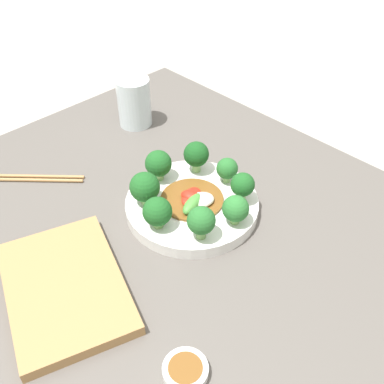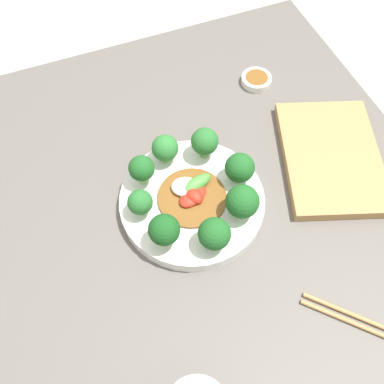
{
  "view_description": "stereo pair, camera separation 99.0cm",
  "coord_description": "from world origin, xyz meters",
  "px_view_note": "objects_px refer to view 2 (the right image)",
  "views": [
    {
      "loc": [
        -0.46,
        0.4,
        1.32
      ],
      "look_at": [
        -0.02,
        -0.03,
        0.79
      ],
      "focal_mm": 42.0,
      "sensor_mm": 36.0,
      "label": 1
    },
    {
      "loc": [
        0.34,
        -0.17,
        1.42
      ],
      "look_at": [
        -0.02,
        -0.03,
        0.79
      ],
      "focal_mm": 42.0,
      "sensor_mm": 36.0,
      "label": 2
    }
  ],
  "objects_px": {
    "broccoli_west": "(165,148)",
    "stirfry_center": "(192,192)",
    "broccoli_south": "(140,202)",
    "chopsticks": "(375,328)",
    "broccoli_east": "(214,234)",
    "broccoli_southwest": "(142,169)",
    "broccoli_northwest": "(205,142)",
    "sauce_dish": "(256,80)",
    "cutting_board": "(331,157)",
    "broccoli_southeast": "(164,230)",
    "plate": "(192,202)",
    "broccoli_northeast": "(242,202)",
    "broccoli_north": "(240,168)"
  },
  "relations": [
    {
      "from": "broccoli_east",
      "to": "broccoli_southwest",
      "type": "distance_m",
      "value": 0.17
    },
    {
      "from": "broccoli_east",
      "to": "broccoli_north",
      "type": "xyz_separation_m",
      "value": [
        -0.1,
        0.09,
        -0.0
      ]
    },
    {
      "from": "broccoli_south",
      "to": "cutting_board",
      "type": "distance_m",
      "value": 0.36
    },
    {
      "from": "plate",
      "to": "broccoli_west",
      "type": "relative_size",
      "value": 4.45
    },
    {
      "from": "broccoli_northwest",
      "to": "broccoli_northeast",
      "type": "relative_size",
      "value": 0.97
    },
    {
      "from": "broccoli_south",
      "to": "chopsticks",
      "type": "relative_size",
      "value": 0.3
    },
    {
      "from": "broccoli_east",
      "to": "plate",
      "type": "bearing_deg",
      "value": -179.67
    },
    {
      "from": "broccoli_southwest",
      "to": "cutting_board",
      "type": "xyz_separation_m",
      "value": [
        0.07,
        0.34,
        -0.05
      ]
    },
    {
      "from": "plate",
      "to": "broccoli_southeast",
      "type": "distance_m",
      "value": 0.1
    },
    {
      "from": "broccoli_north",
      "to": "broccoli_northwest",
      "type": "bearing_deg",
      "value": -153.76
    },
    {
      "from": "stirfry_center",
      "to": "broccoli_east",
      "type": "bearing_deg",
      "value": -1.03
    },
    {
      "from": "broccoli_southwest",
      "to": "broccoli_northwest",
      "type": "bearing_deg",
      "value": 96.25
    },
    {
      "from": "broccoli_north",
      "to": "sauce_dish",
      "type": "height_order",
      "value": "broccoli_north"
    },
    {
      "from": "chopsticks",
      "to": "cutting_board",
      "type": "distance_m",
      "value": 0.31
    },
    {
      "from": "broccoli_southeast",
      "to": "stirfry_center",
      "type": "xyz_separation_m",
      "value": [
        -0.06,
        0.07,
        -0.03
      ]
    },
    {
      "from": "plate",
      "to": "broccoli_northeast",
      "type": "xyz_separation_m",
      "value": [
        0.06,
        0.06,
        0.05
      ]
    },
    {
      "from": "broccoli_west",
      "to": "sauce_dish",
      "type": "distance_m",
      "value": 0.28
    },
    {
      "from": "plate",
      "to": "cutting_board",
      "type": "relative_size",
      "value": 0.84
    },
    {
      "from": "broccoli_west",
      "to": "broccoli_south",
      "type": "xyz_separation_m",
      "value": [
        0.09,
        -0.07,
        -0.0
      ]
    },
    {
      "from": "broccoli_northeast",
      "to": "broccoli_northwest",
      "type": "bearing_deg",
      "value": -175.66
    },
    {
      "from": "plate",
      "to": "broccoli_east",
      "type": "relative_size",
      "value": 3.98
    },
    {
      "from": "broccoli_south",
      "to": "broccoli_southeast",
      "type": "height_order",
      "value": "broccoli_southeast"
    },
    {
      "from": "broccoli_north",
      "to": "broccoli_southeast",
      "type": "height_order",
      "value": "broccoli_southeast"
    },
    {
      "from": "broccoli_northwest",
      "to": "sauce_dish",
      "type": "relative_size",
      "value": 1.01
    },
    {
      "from": "broccoli_northwest",
      "to": "cutting_board",
      "type": "height_order",
      "value": "broccoli_northwest"
    },
    {
      "from": "broccoli_east",
      "to": "broccoli_west",
      "type": "relative_size",
      "value": 1.12
    },
    {
      "from": "broccoli_east",
      "to": "broccoli_northwest",
      "type": "relative_size",
      "value": 0.99
    },
    {
      "from": "broccoli_east",
      "to": "broccoli_north",
      "type": "height_order",
      "value": "broccoli_east"
    },
    {
      "from": "broccoli_southwest",
      "to": "broccoli_northeast",
      "type": "bearing_deg",
      "value": 47.27
    },
    {
      "from": "broccoli_northwest",
      "to": "broccoli_north",
      "type": "distance_m",
      "value": 0.08
    },
    {
      "from": "chopsticks",
      "to": "broccoli_southeast",
      "type": "bearing_deg",
      "value": -134.5
    },
    {
      "from": "broccoli_west",
      "to": "stirfry_center",
      "type": "xyz_separation_m",
      "value": [
        0.09,
        0.02,
        -0.02
      ]
    },
    {
      "from": "broccoli_southwest",
      "to": "chopsticks",
      "type": "relative_size",
      "value": 0.35
    },
    {
      "from": "broccoli_northwest",
      "to": "stirfry_center",
      "type": "distance_m",
      "value": 0.09
    },
    {
      "from": "broccoli_east",
      "to": "sauce_dish",
      "type": "distance_m",
      "value": 0.39
    },
    {
      "from": "broccoli_southwest",
      "to": "sauce_dish",
      "type": "distance_m",
      "value": 0.34
    },
    {
      "from": "broccoli_east",
      "to": "chopsticks",
      "type": "bearing_deg",
      "value": 40.1
    },
    {
      "from": "broccoli_southeast",
      "to": "broccoli_south",
      "type": "bearing_deg",
      "value": -164.54
    },
    {
      "from": "broccoli_southeast",
      "to": "broccoli_southwest",
      "type": "bearing_deg",
      "value": 178.16
    },
    {
      "from": "broccoli_northeast",
      "to": "sauce_dish",
      "type": "height_order",
      "value": "broccoli_northeast"
    },
    {
      "from": "broccoli_southwest",
      "to": "broccoli_north",
      "type": "xyz_separation_m",
      "value": [
        0.06,
        0.15,
        -0.0
      ]
    },
    {
      "from": "broccoli_west",
      "to": "stirfry_center",
      "type": "height_order",
      "value": "broccoli_west"
    },
    {
      "from": "broccoli_northwest",
      "to": "sauce_dish",
      "type": "xyz_separation_m",
      "value": [
        -0.15,
        0.18,
        -0.05
      ]
    },
    {
      "from": "broccoli_north",
      "to": "stirfry_center",
      "type": "bearing_deg",
      "value": -89.84
    },
    {
      "from": "sauce_dish",
      "to": "cutting_board",
      "type": "height_order",
      "value": "cutting_board"
    },
    {
      "from": "broccoli_southwest",
      "to": "broccoli_south",
      "type": "bearing_deg",
      "value": -21.07
    },
    {
      "from": "plate",
      "to": "broccoli_east",
      "type": "distance_m",
      "value": 0.1
    },
    {
      "from": "broccoli_south",
      "to": "broccoli_northeast",
      "type": "distance_m",
      "value": 0.16
    },
    {
      "from": "stirfry_center",
      "to": "broccoli_northwest",
      "type": "bearing_deg",
      "value": 143.58
    },
    {
      "from": "stirfry_center",
      "to": "broccoli_south",
      "type": "bearing_deg",
      "value": -90.12
    }
  ]
}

